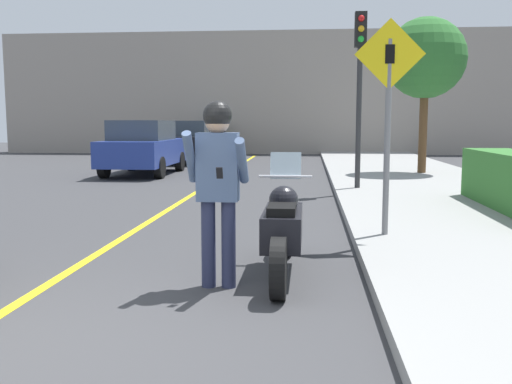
# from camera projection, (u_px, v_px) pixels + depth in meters

# --- Properties ---
(ground_plane) EXTENTS (80.00, 80.00, 0.00)m
(ground_plane) POSITION_uv_depth(u_px,v_px,m) (25.00, 352.00, 4.05)
(ground_plane) COLOR #38383A
(road_center_line) EXTENTS (0.12, 36.00, 0.01)m
(road_center_line) POSITION_uv_depth(u_px,v_px,m) (160.00, 215.00, 10.03)
(road_center_line) COLOR yellow
(road_center_line) RESTS_ON ground
(building_backdrop) EXTENTS (28.00, 1.20, 6.19)m
(building_backdrop) POSITION_uv_depth(u_px,v_px,m) (270.00, 93.00, 29.37)
(building_backdrop) COLOR gray
(building_backdrop) RESTS_ON ground
(motorcycle) EXTENTS (0.62, 2.32, 1.28)m
(motorcycle) POSITION_uv_depth(u_px,v_px,m) (283.00, 229.00, 6.07)
(motorcycle) COLOR black
(motorcycle) RESTS_ON ground
(person_biker) EXTENTS (0.59, 0.49, 1.83)m
(person_biker) POSITION_uv_depth(u_px,v_px,m) (218.00, 173.00, 5.51)
(person_biker) COLOR #282D4C
(person_biker) RESTS_ON ground
(crossing_sign) EXTENTS (0.91, 0.08, 2.81)m
(crossing_sign) POSITION_uv_depth(u_px,v_px,m) (388.00, 107.00, 7.40)
(crossing_sign) COLOR slate
(crossing_sign) RESTS_ON sidewalk_curb
(traffic_light) EXTENTS (0.26, 0.30, 3.90)m
(traffic_light) POSITION_uv_depth(u_px,v_px,m) (360.00, 67.00, 12.67)
(traffic_light) COLOR #2D2D30
(traffic_light) RESTS_ON sidewalk_curb
(street_tree) EXTENTS (2.33, 2.33, 4.50)m
(street_tree) POSITION_uv_depth(u_px,v_px,m) (426.00, 59.00, 16.48)
(street_tree) COLOR brown
(street_tree) RESTS_ON sidewalk_curb
(parked_car_blue) EXTENTS (1.88, 4.20, 1.68)m
(parked_car_blue) POSITION_uv_depth(u_px,v_px,m) (144.00, 147.00, 17.70)
(parked_car_blue) COLOR black
(parked_car_blue) RESTS_ON ground
(parked_car_black) EXTENTS (1.88, 4.20, 1.68)m
(parked_car_black) POSITION_uv_depth(u_px,v_px,m) (190.00, 141.00, 22.82)
(parked_car_black) COLOR black
(parked_car_black) RESTS_ON ground
(parked_car_grey) EXTENTS (1.88, 4.20, 1.68)m
(parked_car_grey) POSITION_uv_depth(u_px,v_px,m) (207.00, 138.00, 28.51)
(parked_car_grey) COLOR black
(parked_car_grey) RESTS_ON ground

